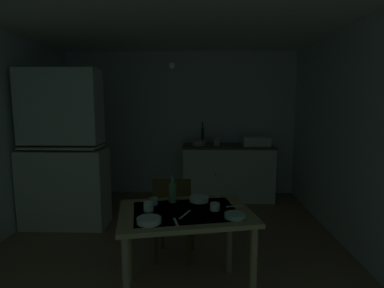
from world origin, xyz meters
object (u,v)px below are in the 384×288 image
mixing_bowl_counter (198,143)px  chair_far_side (174,216)px  hand_pump (203,135)px  dining_table (186,223)px  hutch_cabinet (63,155)px  sink_basin (256,141)px  serving_bowl_wide (149,220)px  glass_bottle (173,192)px  mug_tall (215,207)px

mixing_bowl_counter → chair_far_side: mixing_bowl_counter is taller
hand_pump → dining_table: size_ratio=0.32×
dining_table → hutch_cabinet: bearing=138.2°
sink_basin → mixing_bowl_counter: 0.96m
serving_bowl_wide → glass_bottle: (0.13, 0.48, 0.08)m
glass_bottle → hand_pump: bearing=83.6°
hand_pump → mixing_bowl_counter: size_ratio=1.75×
serving_bowl_wide → mixing_bowl_counter: bearing=83.2°
hand_pump → mug_tall: size_ratio=4.78×
serving_bowl_wide → mug_tall: (0.50, 0.28, 0.01)m
chair_far_side → mug_tall: 0.77m
dining_table → chair_far_side: (-0.15, 0.61, -0.18)m
mixing_bowl_counter → mug_tall: bearing=-86.7°
mixing_bowl_counter → glass_bottle: 2.46m
mug_tall → glass_bottle: bearing=151.7°
serving_bowl_wide → sink_basin: bearing=66.3°
dining_table → chair_far_side: size_ratio=1.33×
sink_basin → dining_table: bearing=-111.2°
hutch_cabinet → sink_basin: size_ratio=4.67×
chair_far_side → dining_table: bearing=-76.0°
hand_pump → chair_far_side: (-0.31, -2.15, -0.61)m
sink_basin → chair_far_side: sink_basin is taller
hutch_cabinet → hand_pump: size_ratio=5.28×
hutch_cabinet → mug_tall: (1.91, -1.47, -0.17)m
sink_basin → serving_bowl_wide: bearing=-113.7°
hutch_cabinet → hand_pump: bearing=34.9°
mixing_bowl_counter → hand_pump: bearing=53.6°
dining_table → glass_bottle: size_ratio=4.90×
hand_pump → mug_tall: bearing=-88.3°
mug_tall → dining_table: bearing=-174.9°
chair_far_side → glass_bottle: (0.03, -0.39, 0.38)m
dining_table → glass_bottle: bearing=119.7°
hutch_cabinet → mixing_bowl_counter: bearing=33.8°
sink_basin → dining_table: size_ratio=0.37×
mug_tall → hand_pump: bearing=91.7°
hutch_cabinet → hand_pump: 2.23m
mixing_bowl_counter → glass_bottle: bearing=-95.1°
chair_far_side → glass_bottle: size_ratio=3.69×
hutch_cabinet → sink_basin: 2.98m
hutch_cabinet → chair_far_side: size_ratio=2.27×
sink_basin → glass_bottle: size_ratio=1.80×
hutch_cabinet → mug_tall: 2.41m
hutch_cabinet → chair_far_side: (1.51, -0.88, -0.48)m
dining_table → sink_basin: bearing=68.8°
hand_pump → dining_table: hand_pump is taller
dining_table → mug_tall: 0.28m
sink_basin → chair_far_side: size_ratio=0.49×
hand_pump → dining_table: (-0.16, -2.76, -0.43)m
chair_far_side → mug_tall: bearing=-56.1°
dining_table → glass_bottle: (-0.13, 0.22, 0.20)m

